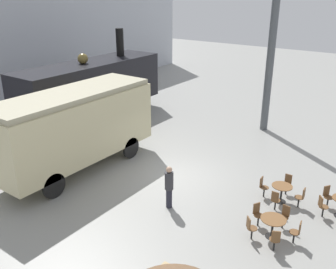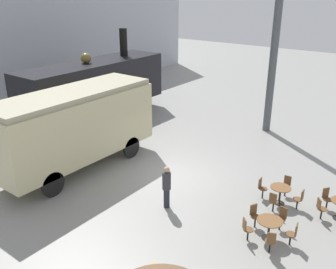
% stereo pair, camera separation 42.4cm
% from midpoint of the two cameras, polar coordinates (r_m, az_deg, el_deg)
% --- Properties ---
extents(ground_plane, '(80.00, 80.00, 0.00)m').
position_cam_midpoint_polar(ground_plane, '(17.52, 2.07, -6.21)').
color(ground_plane, gray).
extents(steam_locomotive, '(10.29, 2.79, 5.61)m').
position_cam_midpoint_polar(steam_locomotive, '(24.50, -10.65, 7.43)').
color(steam_locomotive, black).
rests_on(steam_locomotive, ground_plane).
extents(passenger_coach_vintage, '(8.00, 2.69, 3.81)m').
position_cam_midpoint_polar(passenger_coach_vintage, '(17.85, -13.37, 1.57)').
color(passenger_coach_vintage, beige).
rests_on(passenger_coach_vintage, ground_plane).
extents(cafe_table_near, '(0.88, 0.88, 0.74)m').
position_cam_midpoint_polar(cafe_table_near, '(13.70, 16.07, -13.00)').
color(cafe_table_near, black).
rests_on(cafe_table_near, ground_plane).
extents(cafe_table_far, '(0.82, 0.82, 0.74)m').
position_cam_midpoint_polar(cafe_table_far, '(15.84, 17.50, -8.20)').
color(cafe_table_far, black).
rests_on(cafe_table_far, ground_plane).
extents(cafe_chair_0, '(0.36, 0.37, 0.87)m').
position_cam_midpoint_polar(cafe_chair_0, '(13.66, 19.43, -13.97)').
color(cafe_chair_0, black).
rests_on(cafe_chair_0, ground_plane).
extents(cafe_chair_1, '(0.37, 0.36, 0.87)m').
position_cam_midpoint_polar(cafe_chair_1, '(14.35, 17.77, -11.86)').
color(cafe_chair_1, black).
rests_on(cafe_chair_1, ground_plane).
extents(cafe_chair_2, '(0.39, 0.40, 0.87)m').
position_cam_midpoint_polar(cafe_chair_2, '(14.24, 13.90, -11.68)').
color(cafe_chair_2, black).
rests_on(cafe_chair_2, ground_plane).
extents(cafe_chair_3, '(0.40, 0.40, 0.87)m').
position_cam_midpoint_polar(cafe_chair_3, '(13.47, 12.77, -13.71)').
color(cafe_chair_3, black).
rests_on(cafe_chair_3, ground_plane).
extents(cafe_chair_4, '(0.40, 0.39, 0.87)m').
position_cam_midpoint_polar(cafe_chair_4, '(13.09, 16.31, -15.28)').
color(cafe_chair_4, black).
rests_on(cafe_chair_4, ground_plane).
extents(cafe_chair_6, '(0.40, 0.40, 0.87)m').
position_cam_midpoint_polar(cafe_chair_6, '(16.17, 23.72, -8.71)').
color(cafe_chair_6, black).
rests_on(cafe_chair_6, ground_plane).
extents(cafe_chair_7, '(0.40, 0.41, 0.87)m').
position_cam_midpoint_polar(cafe_chair_7, '(15.39, 22.96, -10.18)').
color(cafe_chair_7, black).
rests_on(cafe_chair_7, ground_plane).
extents(cafe_chair_10, '(0.36, 0.36, 0.87)m').
position_cam_midpoint_polar(cafe_chair_10, '(15.71, 20.19, -9.08)').
color(cafe_chair_10, black).
rests_on(cafe_chair_10, ground_plane).
extents(cafe_chair_11, '(0.36, 0.36, 0.87)m').
position_cam_midpoint_polar(cafe_chair_11, '(16.53, 18.33, -7.23)').
color(cafe_chair_11, black).
rests_on(cafe_chair_11, ground_plane).
extents(cafe_chair_12, '(0.36, 0.36, 0.87)m').
position_cam_midpoint_polar(cafe_chair_12, '(16.06, 14.82, -7.70)').
color(cafe_chair_12, black).
rests_on(cafe_chair_12, ground_plane).
extents(cafe_chair_13, '(0.36, 0.36, 0.87)m').
position_cam_midpoint_polar(cafe_chair_13, '(15.21, 16.53, -9.66)').
color(cafe_chair_13, black).
rests_on(cafe_chair_13, ground_plane).
extents(visitor_person, '(0.34, 0.34, 1.78)m').
position_cam_midpoint_polar(visitor_person, '(14.68, 0.62, -7.77)').
color(visitor_person, '#262633').
rests_on(visitor_person, ground_plane).
extents(support_pillar, '(0.44, 0.44, 8.00)m').
position_cam_midpoint_polar(support_pillar, '(22.63, 16.19, 10.16)').
color(support_pillar, '#4C5156').
rests_on(support_pillar, ground_plane).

